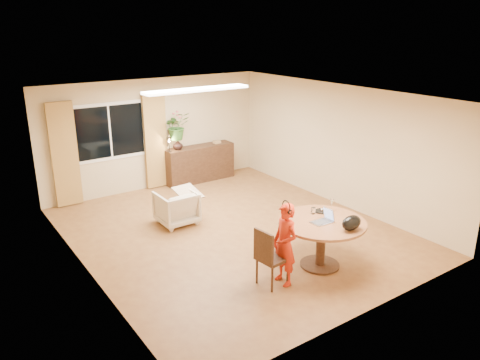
# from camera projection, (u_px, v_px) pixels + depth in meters

# --- Properties ---
(floor) EXTENTS (6.50, 6.50, 0.00)m
(floor) POSITION_uv_depth(u_px,v_px,m) (232.00, 231.00, 8.97)
(floor) COLOR brown
(floor) RESTS_ON ground
(ceiling) EXTENTS (6.50, 6.50, 0.00)m
(ceiling) POSITION_uv_depth(u_px,v_px,m) (231.00, 95.00, 8.14)
(ceiling) COLOR white
(ceiling) RESTS_ON wall_back
(wall_back) EXTENTS (5.50, 0.00, 5.50)m
(wall_back) POSITION_uv_depth(u_px,v_px,m) (155.00, 134.00, 11.08)
(wall_back) COLOR tan
(wall_back) RESTS_ON floor
(wall_left) EXTENTS (0.00, 6.50, 6.50)m
(wall_left) POSITION_uv_depth(u_px,v_px,m) (81.00, 197.00, 7.06)
(wall_left) COLOR tan
(wall_left) RESTS_ON floor
(wall_right) EXTENTS (0.00, 6.50, 6.50)m
(wall_right) POSITION_uv_depth(u_px,v_px,m) (338.00, 145.00, 10.05)
(wall_right) COLOR tan
(wall_right) RESTS_ON floor
(window) EXTENTS (1.70, 0.03, 1.30)m
(window) POSITION_uv_depth(u_px,v_px,m) (110.00, 132.00, 10.41)
(window) COLOR white
(window) RESTS_ON wall_back
(curtain_left) EXTENTS (0.55, 0.08, 2.25)m
(curtain_left) POSITION_uv_depth(u_px,v_px,m) (65.00, 155.00, 9.89)
(curtain_left) COLOR olive
(curtain_left) RESTS_ON wall_back
(curtain_right) EXTENTS (0.55, 0.08, 2.25)m
(curtain_right) POSITION_uv_depth(u_px,v_px,m) (156.00, 141.00, 11.03)
(curtain_right) COLOR olive
(curtain_right) RESTS_ON wall_back
(ceiling_panel) EXTENTS (2.20, 0.35, 0.05)m
(ceiling_panel) POSITION_uv_depth(u_px,v_px,m) (197.00, 90.00, 9.08)
(ceiling_panel) COLOR white
(ceiling_panel) RESTS_ON ceiling
(dining_table) EXTENTS (1.40, 1.40, 0.80)m
(dining_table) POSITION_uv_depth(u_px,v_px,m) (322.00, 231.00, 7.50)
(dining_table) COLOR brown
(dining_table) RESTS_ON floor
(dining_chair) EXTENTS (0.49, 0.45, 0.93)m
(dining_chair) POSITION_uv_depth(u_px,v_px,m) (273.00, 256.00, 7.02)
(dining_chair) COLOR black
(dining_chair) RESTS_ON floor
(child) EXTENTS (0.48, 0.32, 1.29)m
(child) POSITION_uv_depth(u_px,v_px,m) (285.00, 244.00, 7.00)
(child) COLOR red
(child) RESTS_ON floor
(laptop) EXTENTS (0.35, 0.23, 0.23)m
(laptop) POSITION_uv_depth(u_px,v_px,m) (322.00, 216.00, 7.35)
(laptop) COLOR #B7B7BC
(laptop) RESTS_ON dining_table
(tumbler) EXTENTS (0.09, 0.09, 0.11)m
(tumbler) POSITION_uv_depth(u_px,v_px,m) (313.00, 211.00, 7.72)
(tumbler) COLOR white
(tumbler) RESTS_ON dining_table
(wine_glass) EXTENTS (0.09, 0.09, 0.21)m
(wine_glass) POSITION_uv_depth(u_px,v_px,m) (332.00, 205.00, 7.81)
(wine_glass) COLOR white
(wine_glass) RESTS_ON dining_table
(pot_lid) EXTENTS (0.28, 0.28, 0.04)m
(pot_lid) POSITION_uv_depth(u_px,v_px,m) (322.00, 211.00, 7.81)
(pot_lid) COLOR white
(pot_lid) RESTS_ON dining_table
(handbag) EXTENTS (0.37, 0.23, 0.24)m
(handbag) POSITION_uv_depth(u_px,v_px,m) (351.00, 223.00, 7.09)
(handbag) COLOR black
(handbag) RESTS_ON dining_table
(armchair) EXTENTS (0.72, 0.74, 0.67)m
(armchair) POSITION_uv_depth(u_px,v_px,m) (176.00, 207.00, 9.23)
(armchair) COLOR beige
(armchair) RESTS_ON floor
(throw) EXTENTS (0.49, 0.58, 0.03)m
(throw) POSITION_uv_depth(u_px,v_px,m) (188.00, 189.00, 9.23)
(throw) COLOR beige
(throw) RESTS_ON armchair
(sideboard) EXTENTS (1.79, 0.44, 0.90)m
(sideboard) POSITION_uv_depth(u_px,v_px,m) (200.00, 163.00, 11.73)
(sideboard) COLOR black
(sideboard) RESTS_ON floor
(vase) EXTENTS (0.25, 0.25, 0.25)m
(vase) POSITION_uv_depth(u_px,v_px,m) (178.00, 145.00, 11.23)
(vase) COLOR black
(vase) RESTS_ON sideboard
(bouquet) EXTENTS (0.62, 0.54, 0.66)m
(bouquet) POSITION_uv_depth(u_px,v_px,m) (177.00, 126.00, 11.08)
(bouquet) COLOR #2B6E29
(bouquet) RESTS_ON vase
(book_stack) EXTENTS (0.20, 0.16, 0.07)m
(book_stack) POSITION_uv_depth(u_px,v_px,m) (217.00, 142.00, 11.86)
(book_stack) COLOR olive
(book_stack) RESTS_ON sideboard
(desk_lamp) EXTENTS (0.17, 0.17, 0.35)m
(desk_lamp) POSITION_uv_depth(u_px,v_px,m) (169.00, 144.00, 11.04)
(desk_lamp) COLOR black
(desk_lamp) RESTS_ON sideboard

